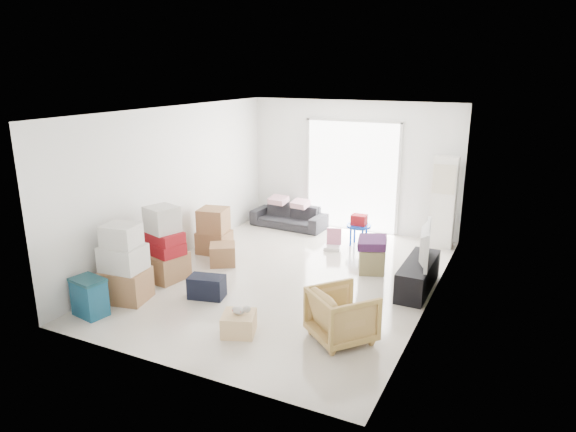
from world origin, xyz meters
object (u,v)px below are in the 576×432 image
(wood_crate, at_px, (239,324))
(armchair, at_px, (342,313))
(kids_table, at_px, (359,224))
(tv_console, at_px, (418,275))
(ac_tower, at_px, (443,202))
(television, at_px, (419,258))
(ottoman, at_px, (372,260))
(sofa, at_px, (289,213))
(storage_bins, at_px, (89,297))

(wood_crate, bearing_deg, armchair, 19.29)
(armchair, height_order, kids_table, armchair)
(tv_console, distance_m, armchair, 2.04)
(ac_tower, bearing_deg, television, -88.71)
(ottoman, relative_size, kids_table, 0.68)
(wood_crate, bearing_deg, sofa, 107.97)
(television, bearing_deg, kids_table, 33.64)
(sofa, distance_m, storage_bins, 4.98)
(ac_tower, distance_m, wood_crate, 4.99)
(armchair, height_order, wood_crate, armchair)
(sofa, height_order, wood_crate, sofa)
(storage_bins, xyz_separation_m, wood_crate, (2.12, 0.46, -0.14))
(sofa, distance_m, kids_table, 1.81)
(ac_tower, distance_m, storage_bins, 6.41)
(kids_table, distance_m, wood_crate, 4.01)
(ac_tower, relative_size, armchair, 2.36)
(storage_bins, bearing_deg, armchair, 14.90)
(ac_tower, xyz_separation_m, wood_crate, (-1.73, -4.62, -0.74))
(sofa, distance_m, ottoman, 2.92)
(ac_tower, xyz_separation_m, kids_table, (-1.44, -0.63, -0.44))
(ac_tower, relative_size, wood_crate, 4.23)
(tv_console, height_order, kids_table, kids_table)
(ac_tower, height_order, television, ac_tower)
(television, relative_size, wood_crate, 2.47)
(armchair, distance_m, storage_bins, 3.49)
(ac_tower, bearing_deg, ottoman, -113.53)
(tv_console, distance_m, kids_table, 2.19)
(storage_bins, bearing_deg, tv_console, 36.28)
(wood_crate, bearing_deg, kids_table, 85.91)
(television, xyz_separation_m, wood_crate, (-1.78, -2.40, -0.39))
(tv_console, bearing_deg, wood_crate, -126.49)
(television, relative_size, armchair, 1.38)
(ac_tower, bearing_deg, armchair, -96.51)
(ac_tower, relative_size, television, 1.71)
(ac_tower, relative_size, storage_bins, 3.21)
(storage_bins, distance_m, wood_crate, 2.18)
(ac_tower, distance_m, tv_console, 2.31)
(tv_console, height_order, storage_bins, storage_bins)
(ac_tower, relative_size, sofa, 1.08)
(armchair, height_order, ottoman, armchair)
(tv_console, bearing_deg, storage_bins, -143.72)
(sofa, distance_m, armchair, 4.86)
(television, bearing_deg, ac_tower, -8.27)
(sofa, xyz_separation_m, armchair, (2.70, -4.04, 0.05))
(kids_table, bearing_deg, tv_console, -46.81)
(kids_table, bearing_deg, ottoman, -62.43)
(storage_bins, relative_size, ottoman, 1.31)
(kids_table, bearing_deg, wood_crate, -94.09)
(sofa, bearing_deg, television, -29.83)
(tv_console, bearing_deg, ac_tower, 91.29)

